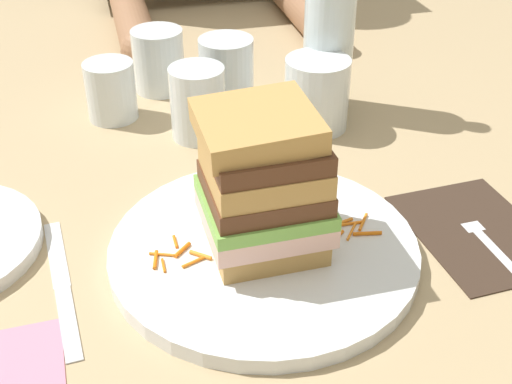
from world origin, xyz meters
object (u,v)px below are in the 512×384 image
at_px(knife, 62,288).
at_px(napkin_pink, 1,372).
at_px(sandwich, 263,184).
at_px(empty_tumbler_0, 111,91).
at_px(juice_glass, 316,98).
at_px(empty_tumbler_1, 195,103).
at_px(fork, 490,242).
at_px(napkin_dark, 477,231).
at_px(main_plate, 264,250).
at_px(water_bottle, 330,14).
at_px(empty_tumbler_2, 159,60).
at_px(empty_tumbler_3, 227,74).

relative_size(knife, napkin_pink, 2.07).
height_order(sandwich, empty_tumbler_0, sandwich).
relative_size(juice_glass, empty_tumbler_1, 1.01).
height_order(fork, napkin_pink, fork).
xyz_separation_m(sandwich, empty_tumbler_0, (-0.12, 0.33, -0.04)).
relative_size(sandwich, napkin_dark, 0.83).
xyz_separation_m(knife, napkin_pink, (-0.05, -0.09, -0.00)).
distance_m(main_plate, juice_glass, 0.28).
bearing_deg(napkin_pink, napkin_dark, 9.06).
bearing_deg(fork, knife, 174.70).
distance_m(main_plate, napkin_dark, 0.22).
distance_m(sandwich, napkin_dark, 0.24).
distance_m(water_bottle, napkin_pink, 0.57).
relative_size(sandwich, knife, 0.70).
bearing_deg(water_bottle, empty_tumbler_2, 152.18).
height_order(water_bottle, empty_tumbler_2, water_bottle).
distance_m(napkin_dark, knife, 0.41).
relative_size(fork, knife, 0.83).
distance_m(empty_tumbler_0, empty_tumbler_3, 0.15).
relative_size(knife, empty_tumbler_3, 2.07).
bearing_deg(fork, main_plate, 170.17).
xyz_separation_m(main_plate, napkin_pink, (-0.24, -0.09, -0.01)).
relative_size(knife, empty_tumbler_2, 2.28).
distance_m(main_plate, empty_tumbler_1, 0.26).
bearing_deg(main_plate, knife, -179.93).
bearing_deg(knife, napkin_pink, -118.43).
height_order(main_plate, sandwich, sandwich).
distance_m(juice_glass, napkin_pink, 0.50).
bearing_deg(fork, empty_tumbler_1, 129.62).
relative_size(empty_tumbler_2, napkin_pink, 0.91).
distance_m(napkin_dark, water_bottle, 0.34).
relative_size(knife, empty_tumbler_0, 2.60).
distance_m(juice_glass, water_bottle, 0.11).
bearing_deg(juice_glass, knife, -143.06).
height_order(juice_glass, napkin_pink, juice_glass).
height_order(knife, napkin_pink, same).
relative_size(knife, water_bottle, 0.69).
bearing_deg(knife, water_bottle, 39.67).
height_order(sandwich, empty_tumbler_3, sandwich).
bearing_deg(sandwich, napkin_dark, -4.43).
xyz_separation_m(fork, empty_tumbler_1, (-0.24, 0.29, 0.04)).
xyz_separation_m(main_plate, juice_glass, (0.13, 0.24, 0.03)).
xyz_separation_m(knife, empty_tumbler_2, (0.14, 0.41, 0.04)).
relative_size(water_bottle, empty_tumbler_1, 3.18).
relative_size(water_bottle, empty_tumbler_2, 3.31).
relative_size(juice_glass, empty_tumbler_3, 0.95).
bearing_deg(empty_tumbler_3, napkin_dark, -61.43).
bearing_deg(fork, napkin_pink, -173.67).
relative_size(main_plate, juice_glass, 3.23).
xyz_separation_m(fork, napkin_pink, (-0.46, -0.05, -0.00)).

